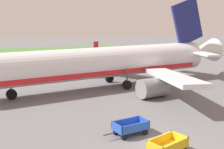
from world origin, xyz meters
The scene contains 5 objects.
ground_plane centered at (0.00, 0.00, 0.00)m, with size 220.00×220.00×0.00m, color slate.
grass_strip centered at (0.00, 54.44, 0.03)m, with size 220.00×28.00×0.06m, color #477A38.
airplane centered at (0.33, 16.95, 3.05)m, with size 37.06×30.06×11.34m.
baggage_cart_nearest centered at (-0.04, -1.83, 0.60)m, with size 3.50×2.38×1.07m.
baggage_cart_second_in_row centered at (-1.35, 1.80, 0.60)m, with size 3.61×2.09×1.07m.
Camera 1 is at (-7.47, -17.79, 8.56)m, focal length 47.15 mm.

